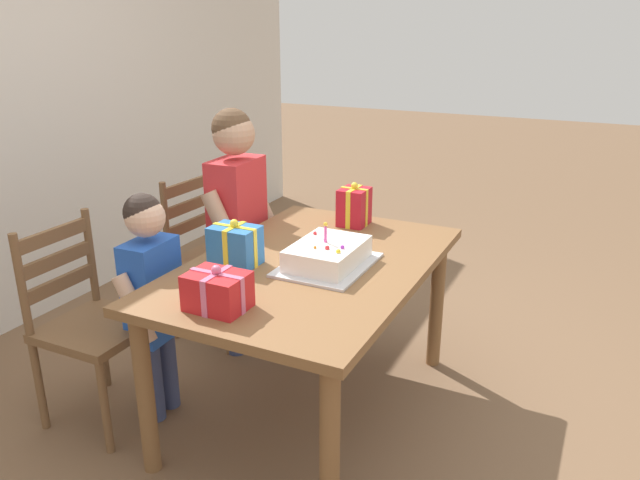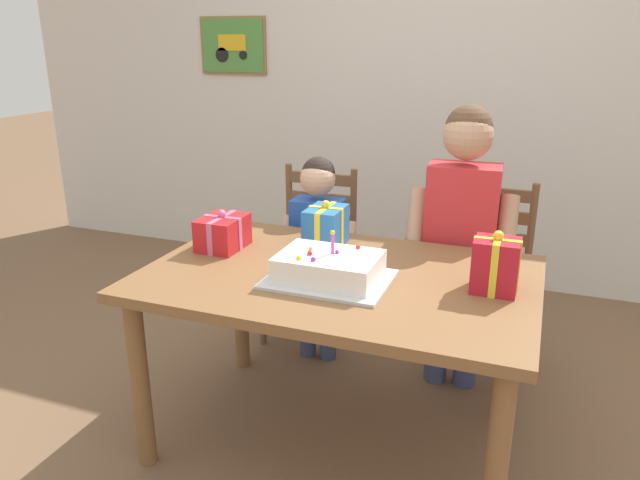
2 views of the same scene
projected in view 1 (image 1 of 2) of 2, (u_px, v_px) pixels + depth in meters
name	position (u px, v px, depth m)	size (l,w,h in m)	color
ground_plane	(312.00, 408.00, 2.89)	(20.00, 20.00, 0.00)	brown
dining_table	(311.00, 282.00, 2.67)	(1.46, 0.95, 0.74)	brown
birthday_cake	(328.00, 255.00, 2.58)	(0.44, 0.34, 0.19)	silver
gift_box_red_large	(354.00, 207.00, 3.10)	(0.16, 0.14, 0.22)	red
gift_box_beside_cake	(218.00, 291.00, 2.19)	(0.17, 0.22, 0.17)	red
gift_box_corner_small	(235.00, 245.00, 2.59)	(0.15, 0.21, 0.20)	#286BB7
chair_left	(90.00, 323.00, 2.70)	(0.42, 0.42, 0.92)	brown
chair_right	(212.00, 256.00, 3.47)	(0.43, 0.43, 0.92)	brown
child_older	(238.00, 209.00, 3.18)	(0.48, 0.28, 1.32)	#38426B
child_younger	(152.00, 286.00, 2.65)	(0.38, 0.22, 1.05)	#38426B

